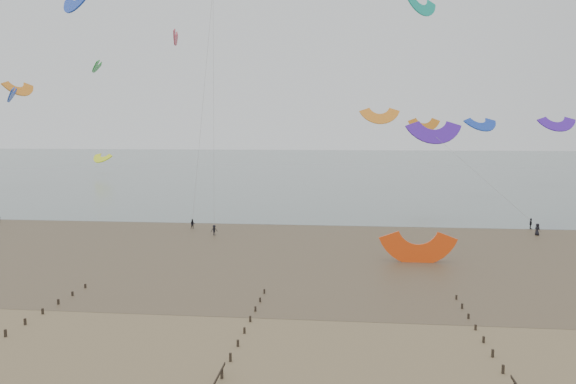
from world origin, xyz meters
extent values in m
plane|color=brown|center=(0.00, 0.00, 0.00)|extent=(500.00, 500.00, 0.00)
plane|color=#475654|center=(0.00, 200.00, 0.03)|extent=(500.00, 500.00, 0.00)
plane|color=#473A28|center=(0.00, 35.00, 0.01)|extent=(500.00, 500.00, 0.00)
ellipsoid|color=slate|center=(-18.00, 22.00, 0.01)|extent=(23.60, 14.36, 0.01)
ellipsoid|color=slate|center=(12.00, 38.00, 0.01)|extent=(33.64, 18.32, 0.01)
ellipsoid|color=slate|center=(-40.00, 40.00, 0.01)|extent=(26.95, 14.22, 0.01)
cube|color=black|center=(-14.00, -1.16, 0.25)|extent=(0.16, 0.16, 0.59)
cube|color=black|center=(-14.00, 1.47, 0.23)|extent=(0.16, 0.16, 0.57)
cube|color=black|center=(-14.00, 4.11, 0.22)|extent=(0.16, 0.16, 0.54)
cube|color=black|center=(-14.00, 6.74, 0.20)|extent=(0.16, 0.16, 0.51)
cube|color=black|center=(-14.00, 9.37, 0.19)|extent=(0.16, 0.16, 0.48)
cube|color=black|center=(-14.00, 12.00, 0.17)|extent=(0.16, 0.16, 0.45)
cube|color=black|center=(4.00, -6.42, 0.28)|extent=(0.16, 0.16, 0.65)
cube|color=black|center=(4.00, -3.79, 0.26)|extent=(0.16, 0.16, 0.62)
cube|color=black|center=(4.00, -1.16, 0.25)|extent=(0.16, 0.16, 0.59)
cube|color=black|center=(4.00, 1.47, 0.23)|extent=(0.16, 0.16, 0.57)
cube|color=black|center=(4.00, 4.11, 0.22)|extent=(0.16, 0.16, 0.54)
cube|color=black|center=(4.00, 6.74, 0.20)|extent=(0.16, 0.16, 0.51)
cube|color=black|center=(4.00, 9.37, 0.19)|extent=(0.16, 0.16, 0.48)
cube|color=black|center=(4.00, 12.00, 0.17)|extent=(0.16, 0.16, 0.45)
cube|color=black|center=(22.00, -3.79, 0.26)|extent=(0.16, 0.16, 0.62)
cube|color=black|center=(22.00, -1.16, 0.25)|extent=(0.16, 0.16, 0.59)
cube|color=black|center=(22.00, 1.47, 0.23)|extent=(0.16, 0.16, 0.57)
cube|color=black|center=(22.00, 4.11, 0.22)|extent=(0.16, 0.16, 0.54)
cube|color=black|center=(22.00, 6.74, 0.20)|extent=(0.16, 0.16, 0.51)
cube|color=black|center=(22.00, 9.37, 0.19)|extent=(0.16, 0.16, 0.48)
cube|color=black|center=(22.00, 12.00, 0.17)|extent=(0.16, 0.16, 0.45)
imported|color=black|center=(-7.65, 40.09, 0.78)|extent=(1.17, 1.00, 1.56)
imported|color=black|center=(-12.26, 44.91, 0.78)|extent=(0.90, 0.79, 1.55)
imported|color=black|center=(39.83, 45.11, 0.89)|extent=(0.98, 1.04, 1.79)
imported|color=black|center=(40.50, 50.30, 0.86)|extent=(0.86, 1.09, 1.72)
camera|label=1|loc=(11.77, -39.86, 15.93)|focal=35.00mm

